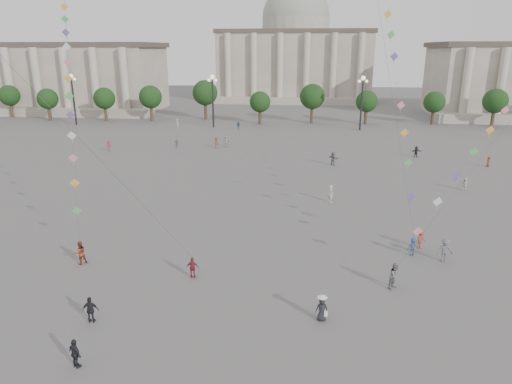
# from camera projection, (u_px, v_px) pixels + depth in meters

# --- Properties ---
(ground) EXTENTS (360.00, 360.00, 0.00)m
(ground) POSITION_uv_depth(u_px,v_px,m) (231.00, 324.00, 27.20)
(ground) COLOR #5C5957
(ground) RESTS_ON ground
(hall_west) EXTENTS (84.00, 26.22, 17.20)m
(hall_west) POSITION_uv_depth(u_px,v_px,m) (9.00, 77.00, 121.38)
(hall_west) COLOR gray
(hall_west) RESTS_ON ground
(hall_central) EXTENTS (48.30, 34.30, 35.50)m
(hall_central) POSITION_uv_depth(u_px,v_px,m) (295.00, 53.00, 145.44)
(hall_central) COLOR gray
(hall_central) RESTS_ON ground
(tree_row) EXTENTS (137.12, 5.12, 8.00)m
(tree_row) POSITION_uv_depth(u_px,v_px,m) (288.00, 98.00, 99.54)
(tree_row) COLOR #3C2C1E
(tree_row) RESTS_ON ground
(lamp_post_far_west) EXTENTS (2.00, 0.90, 10.65)m
(lamp_post_far_west) POSITION_uv_depth(u_px,v_px,m) (73.00, 90.00, 95.97)
(lamp_post_far_west) COLOR #262628
(lamp_post_far_west) RESTS_ON ground
(lamp_post_mid_west) EXTENTS (2.00, 0.90, 10.65)m
(lamp_post_mid_west) POSITION_uv_depth(u_px,v_px,m) (213.00, 91.00, 92.90)
(lamp_post_mid_west) COLOR #262628
(lamp_post_mid_west) RESTS_ON ground
(lamp_post_mid_east) EXTENTS (2.00, 0.90, 10.65)m
(lamp_post_mid_east) POSITION_uv_depth(u_px,v_px,m) (362.00, 93.00, 89.82)
(lamp_post_mid_east) COLOR #262628
(lamp_post_mid_east) RESTS_ON ground
(person_crowd_0) EXTENTS (1.03, 0.47, 1.72)m
(person_crowd_0) POSITION_uv_depth(u_px,v_px,m) (238.00, 125.00, 92.39)
(person_crowd_0) COLOR #355B78
(person_crowd_0) RESTS_ON ground
(person_crowd_2) EXTENTS (1.20, 1.26, 1.72)m
(person_crowd_2) POSITION_uv_depth(u_px,v_px,m) (109.00, 146.00, 72.94)
(person_crowd_2) COLOR #9C2A41
(person_crowd_2) RESTS_ON ground
(person_crowd_4) EXTENTS (1.73, 1.36, 1.84)m
(person_crowd_4) POSITION_uv_depth(u_px,v_px,m) (226.00, 141.00, 76.06)
(person_crowd_4) COLOR #B3B3AE
(person_crowd_4) RESTS_ON ground
(person_crowd_6) EXTENTS (1.34, 0.91, 1.91)m
(person_crowd_6) POSITION_uv_depth(u_px,v_px,m) (445.00, 250.00, 34.91)
(person_crowd_6) COLOR #5D5E62
(person_crowd_6) RESTS_ON ground
(person_crowd_7) EXTENTS (1.47, 1.07, 1.54)m
(person_crowd_7) POSITION_uv_depth(u_px,v_px,m) (465.00, 184.00, 52.71)
(person_crowd_7) COLOR silver
(person_crowd_7) RESTS_ON ground
(person_crowd_8) EXTENTS (1.17, 1.09, 1.59)m
(person_crowd_8) POSITION_uv_depth(u_px,v_px,m) (421.00, 240.00, 37.30)
(person_crowd_8) COLOR #953C28
(person_crowd_8) RESTS_ON ground
(person_crowd_9) EXTENTS (1.61, 0.85, 1.66)m
(person_crowd_9) POSITION_uv_depth(u_px,v_px,m) (416.00, 152.00, 68.93)
(person_crowd_9) COLOR black
(person_crowd_9) RESTS_ON ground
(person_crowd_10) EXTENTS (0.72, 0.82, 1.89)m
(person_crowd_10) POSITION_uv_depth(u_px,v_px,m) (178.00, 124.00, 93.65)
(person_crowd_10) COLOR silver
(person_crowd_10) RESTS_ON ground
(person_crowd_12) EXTENTS (1.65, 1.67, 1.92)m
(person_crowd_12) POSITION_uv_depth(u_px,v_px,m) (333.00, 158.00, 64.06)
(person_crowd_12) COLOR slate
(person_crowd_12) RESTS_ON ground
(person_crowd_13) EXTENTS (0.70, 0.82, 1.89)m
(person_crowd_13) POSITION_uv_depth(u_px,v_px,m) (331.00, 194.00, 48.56)
(person_crowd_13) COLOR silver
(person_crowd_13) RESTS_ON ground
(person_crowd_16) EXTENTS (0.90, 0.40, 1.51)m
(person_crowd_16) POSITION_uv_depth(u_px,v_px,m) (177.00, 143.00, 75.27)
(person_crowd_16) COLOR slate
(person_crowd_16) RESTS_ON ground
(person_crowd_17) EXTENTS (0.73, 1.19, 1.78)m
(person_crowd_17) POSITION_uv_depth(u_px,v_px,m) (216.00, 143.00, 75.15)
(person_crowd_17) COLOR maroon
(person_crowd_17) RESTS_ON ground
(person_crowd_21) EXTENTS (0.71, 0.85, 1.48)m
(person_crowd_21) POSITION_uv_depth(u_px,v_px,m) (489.00, 161.00, 63.33)
(person_crowd_21) COLOR brown
(person_crowd_21) RESTS_ON ground
(tourist_0) EXTENTS (0.93, 0.39, 1.58)m
(tourist_0) POSITION_uv_depth(u_px,v_px,m) (193.00, 268.00, 32.51)
(tourist_0) COLOR maroon
(tourist_0) RESTS_ON ground
(tourist_1) EXTENTS (1.03, 0.84, 1.64)m
(tourist_1) POSITION_uv_depth(u_px,v_px,m) (75.00, 354.00, 23.31)
(tourist_1) COLOR black
(tourist_1) RESTS_ON ground
(tourist_4) EXTENTS (1.01, 0.50, 1.66)m
(tourist_4) POSITION_uv_depth(u_px,v_px,m) (91.00, 310.00, 27.20)
(tourist_4) COLOR black
(tourist_4) RESTS_ON ground
(kite_flyer_0) EXTENTS (1.13, 1.12, 1.84)m
(kite_flyer_0) POSITION_uv_depth(u_px,v_px,m) (80.00, 253.00, 34.61)
(kite_flyer_0) COLOR brown
(kite_flyer_0) RESTS_ON ground
(kite_flyer_1) EXTENTS (1.13, 0.88, 1.54)m
(kite_flyer_1) POSITION_uv_depth(u_px,v_px,m) (413.00, 247.00, 35.98)
(kite_flyer_1) COLOR navy
(kite_flyer_1) RESTS_ON ground
(kite_flyer_2) EXTENTS (1.14, 1.13, 1.86)m
(kite_flyer_2) POSITION_uv_depth(u_px,v_px,m) (395.00, 276.00, 31.05)
(kite_flyer_2) COLOR slate
(kite_flyer_2) RESTS_ON ground
(hat_person) EXTENTS (0.80, 0.60, 1.69)m
(hat_person) POSITION_uv_depth(u_px,v_px,m) (322.00, 308.00, 27.38)
(hat_person) COLOR black
(hat_person) RESTS_ON ground
(kite_train_west) EXTENTS (17.80, 36.98, 54.36)m
(kite_train_west) POSITION_uv_depth(u_px,v_px,m) (64.00, 1.00, 48.45)
(kite_train_west) COLOR #3F3F3F
(kite_train_west) RESTS_ON ground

